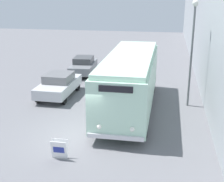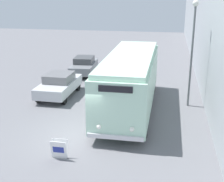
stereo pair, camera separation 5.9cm
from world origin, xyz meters
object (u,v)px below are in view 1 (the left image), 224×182
(sign_board, at_px, (59,150))
(vintage_bus, at_px, (130,79))
(parked_car_near, at_px, (59,85))
(parked_car_mid, at_px, (84,65))
(streetlamp, at_px, (193,39))

(sign_board, bearing_deg, vintage_bus, 70.41)
(parked_car_near, bearing_deg, parked_car_mid, 89.41)
(streetlamp, height_order, parked_car_mid, streetlamp)
(sign_board, distance_m, parked_car_mid, 13.69)
(vintage_bus, height_order, parked_car_mid, vintage_bus)
(vintage_bus, xyz_separation_m, parked_car_near, (-4.91, 1.61, -1.06))
(sign_board, height_order, parked_car_near, parked_car_near)
(vintage_bus, height_order, parked_car_near, vintage_bus)
(streetlamp, bearing_deg, vintage_bus, -159.69)
(streetlamp, bearing_deg, sign_board, -127.22)
(streetlamp, relative_size, parked_car_mid, 1.51)
(sign_board, xyz_separation_m, parked_car_mid, (-2.60, 13.44, 0.34))
(vintage_bus, xyz_separation_m, parked_car_mid, (-4.78, 7.33, -1.11))
(sign_board, relative_size, parked_car_near, 0.19)
(vintage_bus, relative_size, streetlamp, 1.59)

